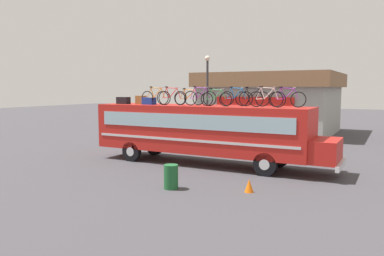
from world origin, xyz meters
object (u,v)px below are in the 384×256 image
at_px(luggage_bag_2, 141,100).
at_px(rooftop_bicycle_5, 216,99).
at_px(luggage_bag_1, 123,100).
at_px(rooftop_bicycle_4, 200,98).
at_px(rooftop_bicycle_8, 267,98).
at_px(rooftop_bicycle_1, 156,97).
at_px(rooftop_bicycle_3, 189,98).
at_px(rooftop_bicycle_2, 171,97).
at_px(street_lamp, 207,95).
at_px(luggage_bag_3, 149,101).
at_px(rooftop_bicycle_6, 236,98).
at_px(rooftop_bicycle_7, 252,98).
at_px(traffic_cone, 249,186).
at_px(bus, 204,130).
at_px(rooftop_bicycle_9, 287,99).
at_px(trash_bin, 171,177).

relative_size(luggage_bag_2, rooftop_bicycle_5, 0.31).
height_order(luggage_bag_1, rooftop_bicycle_4, rooftop_bicycle_4).
height_order(luggage_bag_1, rooftop_bicycle_8, rooftop_bicycle_8).
bearing_deg(rooftop_bicycle_1, rooftop_bicycle_3, 21.03).
height_order(rooftop_bicycle_2, rooftop_bicycle_5, rooftop_bicycle_2).
bearing_deg(street_lamp, rooftop_bicycle_5, -59.37).
xyz_separation_m(luggage_bag_3, rooftop_bicycle_1, (0.53, -0.15, 0.21)).
bearing_deg(rooftop_bicycle_6, rooftop_bicycle_7, 6.80).
relative_size(rooftop_bicycle_5, rooftop_bicycle_6, 0.97).
distance_m(rooftop_bicycle_3, traffic_cone, 7.06).
xyz_separation_m(rooftop_bicycle_4, rooftop_bicycle_8, (3.43, -0.02, -0.00)).
bearing_deg(bus, rooftop_bicycle_8, -4.05).
height_order(bus, rooftop_bicycle_1, rooftop_bicycle_1).
distance_m(luggage_bag_1, traffic_cone, 9.86).
height_order(rooftop_bicycle_4, rooftop_bicycle_5, rooftop_bicycle_4).
height_order(rooftop_bicycle_3, rooftop_bicycle_4, rooftop_bicycle_4).
xyz_separation_m(luggage_bag_3, street_lamp, (1.36, 4.32, 0.27)).
bearing_deg(street_lamp, rooftop_bicycle_9, -32.83).
relative_size(rooftop_bicycle_6, rooftop_bicycle_9, 0.98).
xyz_separation_m(rooftop_bicycle_4, rooftop_bicycle_7, (2.51, 0.64, -0.01)).
height_order(luggage_bag_2, rooftop_bicycle_8, rooftop_bicycle_8).
distance_m(rooftop_bicycle_8, rooftop_bicycle_9, 0.93).
height_order(luggage_bag_3, trash_bin, luggage_bag_3).
xyz_separation_m(luggage_bag_3, rooftop_bicycle_7, (5.52, 0.70, 0.20)).
distance_m(rooftop_bicycle_6, rooftop_bicycle_8, 1.80).
distance_m(luggage_bag_3, rooftop_bicycle_4, 3.02).
bearing_deg(rooftop_bicycle_8, trash_bin, -116.27).
bearing_deg(rooftop_bicycle_5, luggage_bag_2, 175.13).
distance_m(rooftop_bicycle_1, trash_bin, 6.44).
bearing_deg(trash_bin, luggage_bag_2, 134.90).
bearing_deg(traffic_cone, rooftop_bicycle_9, 86.42).
bearing_deg(rooftop_bicycle_9, luggage_bag_3, -175.80).
bearing_deg(street_lamp, luggage_bag_3, -107.49).
xyz_separation_m(rooftop_bicycle_5, trash_bin, (0.22, -4.57, -2.89)).
height_order(rooftop_bicycle_4, rooftop_bicycle_6, rooftop_bicycle_4).
height_order(bus, rooftop_bicycle_7, rooftop_bicycle_7).
bearing_deg(rooftop_bicycle_8, rooftop_bicycle_2, 179.30).
bearing_deg(rooftop_bicycle_6, rooftop_bicycle_5, -141.74).
bearing_deg(luggage_bag_1, rooftop_bicycle_3, 7.41).
height_order(rooftop_bicycle_1, rooftop_bicycle_9, rooftop_bicycle_1).
xyz_separation_m(rooftop_bicycle_9, street_lamp, (-5.88, 3.79, 0.06)).
distance_m(rooftop_bicycle_4, rooftop_bicycle_6, 1.81).
bearing_deg(rooftop_bicycle_4, bus, 62.65).
bearing_deg(luggage_bag_3, luggage_bag_2, 154.72).
relative_size(rooftop_bicycle_1, rooftop_bicycle_7, 1.04).
bearing_deg(street_lamp, rooftop_bicycle_7, -41.05).
xyz_separation_m(rooftop_bicycle_1, rooftop_bicycle_5, (3.41, 0.13, -0.03)).
distance_m(luggage_bag_1, rooftop_bicycle_7, 7.27).
xyz_separation_m(luggage_bag_2, rooftop_bicycle_3, (2.98, 0.10, 0.14)).
relative_size(rooftop_bicycle_2, rooftop_bicycle_6, 1.05).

